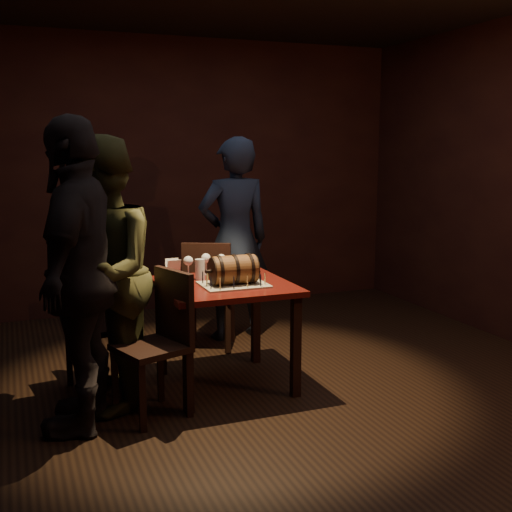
# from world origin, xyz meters

# --- Properties ---
(room_shell) EXTENTS (5.04, 5.04, 2.80)m
(room_shell) POSITION_xyz_m (0.00, 0.00, 1.40)
(room_shell) COLOR black
(room_shell) RESTS_ON ground
(pub_table) EXTENTS (0.90, 0.90, 0.75)m
(pub_table) POSITION_xyz_m (-0.18, 0.15, 0.64)
(pub_table) COLOR #480E0C
(pub_table) RESTS_ON ground
(cake_board) EXTENTS (0.45, 0.35, 0.01)m
(cake_board) POSITION_xyz_m (-0.15, 0.06, 0.76)
(cake_board) COLOR #A29B83
(cake_board) RESTS_ON pub_table
(barrel_cake) EXTENTS (0.37, 0.22, 0.22)m
(barrel_cake) POSITION_xyz_m (-0.15, 0.06, 0.86)
(barrel_cake) COLOR brown
(barrel_cake) RESTS_ON cake_board
(birthday_candles) EXTENTS (0.40, 0.30, 0.09)m
(birthday_candles) POSITION_xyz_m (-0.15, 0.06, 0.80)
(birthday_candles) COLOR #F6EB93
(birthday_candles) RESTS_ON cake_board
(wine_glass_left) EXTENTS (0.07, 0.07, 0.16)m
(wine_glass_left) POSITION_xyz_m (-0.37, 0.44, 0.87)
(wine_glass_left) COLOR silver
(wine_glass_left) RESTS_ON pub_table
(wine_glass_mid) EXTENTS (0.07, 0.07, 0.16)m
(wine_glass_mid) POSITION_xyz_m (-0.21, 0.50, 0.87)
(wine_glass_mid) COLOR silver
(wine_glass_mid) RESTS_ON pub_table
(wine_glass_right) EXTENTS (0.07, 0.07, 0.16)m
(wine_glass_right) POSITION_xyz_m (-0.12, 0.43, 0.87)
(wine_glass_right) COLOR silver
(wine_glass_right) RESTS_ON pub_table
(pint_of_ale) EXTENTS (0.07, 0.07, 0.15)m
(pint_of_ale) POSITION_xyz_m (-0.31, 0.34, 0.82)
(pint_of_ale) COLOR silver
(pint_of_ale) RESTS_ON pub_table
(menu_card) EXTENTS (0.10, 0.05, 0.13)m
(menu_card) POSITION_xyz_m (-0.47, 0.50, 0.81)
(menu_card) COLOR white
(menu_card) RESTS_ON pub_table
(chair_back) EXTENTS (0.53, 0.53, 0.93)m
(chair_back) POSITION_xyz_m (-0.06, 0.96, 0.52)
(chair_back) COLOR black
(chair_back) RESTS_ON ground
(chair_left_rear) EXTENTS (0.46, 0.46, 0.93)m
(chair_left_rear) POSITION_xyz_m (-0.96, 0.41, 0.52)
(chair_left_rear) COLOR black
(chair_left_rear) RESTS_ON ground
(chair_left_front) EXTENTS (0.51, 0.51, 0.93)m
(chair_left_front) POSITION_xyz_m (-0.72, -0.17, 0.52)
(chair_left_front) COLOR black
(chair_left_front) RESTS_ON ground
(person_back) EXTENTS (0.66, 0.44, 1.79)m
(person_back) POSITION_xyz_m (0.27, 1.23, 0.89)
(person_back) COLOR #1C2438
(person_back) RESTS_ON ground
(person_left_rear) EXTENTS (0.83, 0.98, 1.78)m
(person_left_rear) POSITION_xyz_m (-1.05, 0.05, 0.89)
(person_left_rear) COLOR #37361B
(person_left_rear) RESTS_ON ground
(person_left_front) EXTENTS (0.85, 1.20, 1.89)m
(person_left_front) POSITION_xyz_m (-1.21, -0.20, 0.95)
(person_left_front) COLOR black
(person_left_front) RESTS_ON ground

